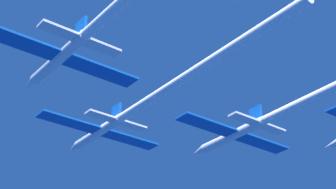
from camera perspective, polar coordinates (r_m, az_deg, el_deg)
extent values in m
cylinder|color=silver|center=(76.84, -7.15, -3.87)|extent=(1.22, 11.09, 1.22)
cone|color=silver|center=(82.30, -9.60, -5.40)|extent=(1.20, 2.44, 1.20)
ellipsoid|color=black|center=(78.99, -8.05, -4.10)|extent=(0.85, 2.22, 0.61)
cube|color=#0F51B2|center=(74.34, -10.11, -2.76)|extent=(8.43, 2.44, 0.27)
cube|color=#0F51B2|center=(78.70, -3.93, -4.64)|extent=(8.43, 2.44, 0.27)
cube|color=#0F51B2|center=(74.03, -5.31, -1.70)|extent=(0.32, 2.00, 1.77)
cube|color=silver|center=(72.05, -6.94, -2.15)|extent=(3.79, 1.46, 0.27)
cube|color=silver|center=(74.42, -3.65, -3.20)|extent=(3.79, 1.46, 0.27)
cylinder|color=white|center=(61.43, 3.12, 2.63)|extent=(1.10, 31.29, 1.10)
cylinder|color=silver|center=(59.66, -11.13, 3.59)|extent=(1.22, 11.09, 1.22)
cone|color=silver|center=(65.06, -13.88, 1.05)|extent=(1.20, 2.44, 1.20)
ellipsoid|color=black|center=(61.84, -12.13, 3.04)|extent=(0.85, 2.22, 0.61)
cube|color=#0F51B2|center=(57.70, -15.12, 5.32)|extent=(8.43, 2.44, 0.27)
cube|color=#0F51B2|center=(61.12, -6.89, 2.40)|extent=(8.43, 2.44, 0.27)
cube|color=#0F51B2|center=(57.13, -8.92, 6.77)|extent=(0.32, 2.00, 1.77)
cube|color=silver|center=(55.23, -11.19, 6.47)|extent=(3.79, 1.46, 0.27)
cube|color=silver|center=(57.11, -6.73, 4.80)|extent=(3.79, 1.46, 0.27)
cylinder|color=silver|center=(73.62, 6.57, -4.20)|extent=(1.22, 11.09, 1.22)
cone|color=silver|center=(78.19, 3.16, -5.83)|extent=(1.20, 2.44, 1.20)
ellipsoid|color=black|center=(75.44, 5.27, -4.45)|extent=(0.85, 2.22, 0.61)
cube|color=#0F51B2|center=(70.25, 4.01, -3.09)|extent=(8.43, 2.44, 0.27)
cube|color=#0F51B2|center=(76.46, 9.49, -4.93)|extent=(8.43, 2.44, 0.27)
cube|color=#0F51B2|center=(71.47, 8.94, -1.92)|extent=(0.32, 2.00, 1.77)
cube|color=silver|center=(69.03, 7.70, -2.41)|extent=(3.79, 1.46, 0.27)
cube|color=silver|center=(72.38, 10.54, -3.45)|extent=(3.79, 1.46, 0.27)
cone|color=silver|center=(79.38, 16.36, -4.99)|extent=(1.20, 2.44, 1.20)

